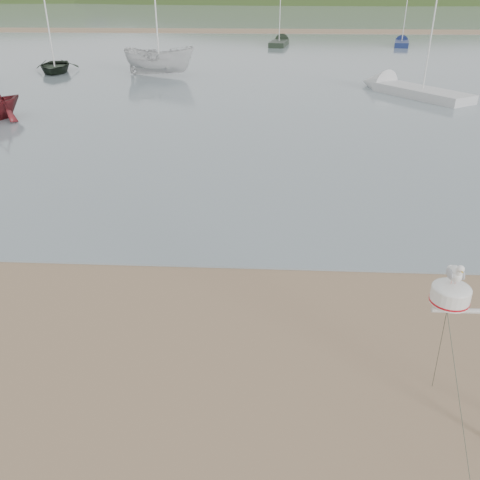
# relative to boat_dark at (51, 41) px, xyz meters

# --- Properties ---
(ground) EXTENTS (560.00, 560.00, 0.00)m
(ground) POSITION_rel_boat_dark_xyz_m (13.84, -32.21, -2.24)
(ground) COLOR #82664B
(ground) RESTS_ON ground
(water) EXTENTS (560.00, 256.00, 0.04)m
(water) POSITION_rel_boat_dark_xyz_m (13.84, 99.79, -2.22)
(water) COLOR slate
(water) RESTS_ON ground
(sandbar) EXTENTS (560.00, 7.00, 0.07)m
(sandbar) POSITION_rel_boat_dark_xyz_m (13.84, 37.79, -2.16)
(sandbar) COLOR #82664B
(sandbar) RESTS_ON water
(hill_ridge) EXTENTS (620.00, 180.00, 80.00)m
(hill_ridge) POSITION_rel_boat_dark_xyz_m (32.35, 202.79, -21.93)
(hill_ridge) COLOR #233616
(hill_ridge) RESTS_ON ground
(boat_dark) EXTENTS (3.26, 1.60, 4.39)m
(boat_dark) POSITION_rel_boat_dark_xyz_m (0.00, 0.00, 0.00)
(boat_dark) COLOR black
(boat_dark) RESTS_ON water
(boat_white) EXTENTS (2.38, 2.34, 5.27)m
(boat_white) POSITION_rel_boat_dark_xyz_m (8.03, -0.95, 0.44)
(boat_white) COLOR beige
(boat_white) RESTS_ON water
(sailboat_dark_mid) EXTENTS (2.52, 6.64, 6.45)m
(sailboat_dark_mid) POSITION_rel_boat_dark_xyz_m (17.06, 20.80, -1.93)
(sailboat_dark_mid) COLOR black
(sailboat_dark_mid) RESTS_ON ground
(sailboat_white_near) EXTENTS (6.04, 7.53, 7.76)m
(sailboat_white_near) POSITION_rel_boat_dark_xyz_m (23.47, -6.09, -1.93)
(sailboat_white_near) COLOR beige
(sailboat_white_near) RESTS_ON ground
(sailboat_blue_far) EXTENTS (2.62, 5.88, 5.72)m
(sailboat_blue_far) POSITION_rel_boat_dark_xyz_m (30.04, 20.88, -1.93)
(sailboat_blue_far) COLOR #15204B
(sailboat_blue_far) RESTS_ON ground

